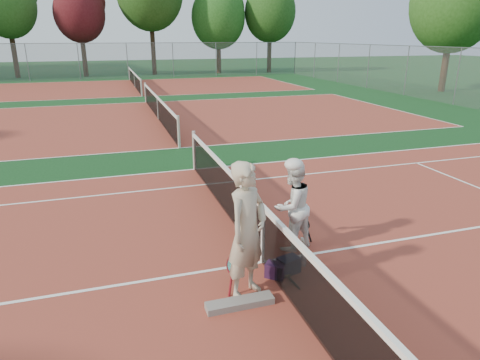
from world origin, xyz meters
name	(u,v)px	position (x,y,z in m)	size (l,w,h in m)	color
ground	(262,262)	(0.00, 0.00, 0.00)	(130.00, 130.00, 0.00)	#0F3715
court_main	(262,262)	(0.00, 0.00, 0.00)	(23.77, 10.97, 0.01)	maroon
court_far_a	(159,119)	(0.00, 13.50, 0.00)	(23.77, 10.97, 0.01)	maroon
court_far_b	(135,87)	(0.00, 27.00, 0.00)	(23.77, 10.97, 0.01)	maroon
net_main	(263,235)	(0.00, 0.00, 0.51)	(0.10, 10.98, 1.02)	black
net_far_a	(158,108)	(0.00, 13.50, 0.51)	(0.10, 10.98, 1.02)	black
net_far_b	(135,80)	(0.00, 27.00, 0.51)	(0.10, 10.98, 1.02)	black
fence_back	(127,61)	(0.00, 34.00, 1.50)	(32.00, 0.06, 3.00)	slate
player_a	(247,231)	(-0.53, -0.79, 1.01)	(0.73, 0.48, 2.01)	#BFAE94
player_b	(292,206)	(0.66, 0.34, 0.79)	(0.77, 0.60, 1.58)	white
racket_red	(233,275)	(-0.72, -0.72, 0.30)	(0.16, 0.27, 0.59)	maroon
racket_black_held	(304,230)	(0.95, 0.40, 0.28)	(0.25, 0.27, 0.57)	black
racket_spare	(284,273)	(0.19, -0.47, 0.04)	(0.60, 0.27, 0.07)	black
sports_bag_navy	(288,265)	(0.28, -0.43, 0.13)	(0.33, 0.23, 0.26)	black
sports_bag_purple	(275,270)	(0.03, -0.49, 0.12)	(0.29, 0.20, 0.24)	#28112D
net_cover_canvas	(240,303)	(-0.72, -1.05, 0.05)	(0.96, 0.22, 0.10)	slate
water_bottle	(304,258)	(0.60, -0.31, 0.15)	(0.09, 0.09, 0.30)	#ACC6DA
tree_back_1	(7,5)	(-9.51, 37.96, 6.09)	(4.89, 4.89, 8.93)	#382314
tree_back_maroon	(79,13)	(-3.64, 37.37, 5.48)	(4.46, 4.46, 8.07)	#382314
tree_back_4	(218,17)	(9.08, 37.04, 5.27)	(5.22, 5.22, 8.29)	#382314
tree_back_5	(270,12)	(14.30, 36.62, 5.80)	(5.07, 5.07, 8.73)	#382314
tree_right_1	(454,3)	(19.68, 18.09, 5.59)	(5.47, 5.47, 8.75)	#382314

